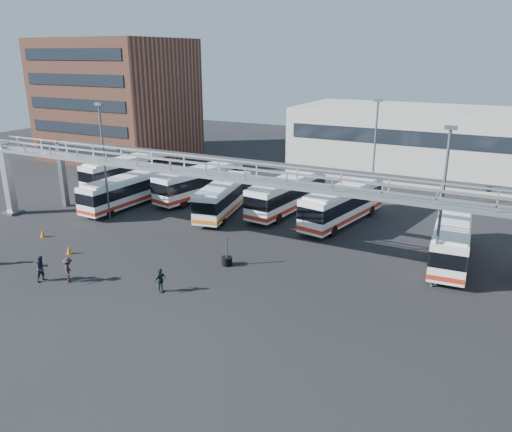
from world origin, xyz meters
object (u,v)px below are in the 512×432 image
at_px(bus_3, 224,196).
at_px(bus_1, 126,190).
at_px(light_pole_back, 375,149).
at_px(pedestrian_d, 160,280).
at_px(light_pole_left, 104,156).
at_px(bus_5, 343,203).
at_px(bus_4, 287,193).
at_px(cone_left, 43,233).
at_px(tire_stack, 227,260).
at_px(light_pole_mid, 442,200).
at_px(pedestrian_c, 69,270).
at_px(bus_0, 126,171).
at_px(bus_2, 200,182).
at_px(cone_right, 69,250).
at_px(pedestrian_b, 42,268).
at_px(bus_7, 452,239).

bearing_deg(bus_3, bus_1, -175.84).
height_order(light_pole_back, pedestrian_d, light_pole_back).
height_order(light_pole_left, bus_5, light_pole_left).
xyz_separation_m(bus_4, cone_left, (-14.84, -15.19, -1.49)).
distance_m(bus_1, bus_5, 20.54).
bearing_deg(cone_left, tire_stack, 7.10).
bearing_deg(bus_1, light_pole_mid, -5.73).
xyz_separation_m(light_pole_back, pedestrian_c, (-13.08, -25.12, -4.89)).
height_order(bus_0, bus_5, same).
distance_m(bus_1, pedestrian_c, 16.53).
bearing_deg(pedestrian_c, bus_1, -15.67).
height_order(bus_2, cone_left, bus_2).
xyz_separation_m(light_pole_back, bus_4, (-6.61, -4.91, -3.93)).
distance_m(light_pole_back, pedestrian_d, 25.03).
bearing_deg(light_pole_left, bus_3, 35.32).
relative_size(bus_3, cone_right, 16.19).
bearing_deg(pedestrian_b, cone_right, 37.18).
height_order(bus_2, bus_5, bus_5).
bearing_deg(bus_3, pedestrian_b, -111.20).
relative_size(light_pole_mid, bus_4, 0.93).
bearing_deg(light_pole_left, light_pole_back, 34.99).
bearing_deg(bus_4, bus_5, -0.99).
height_order(bus_4, pedestrian_d, bus_4).
distance_m(bus_4, bus_7, 15.97).
relative_size(bus_7, cone_left, 16.34).
bearing_deg(light_pole_back, pedestrian_c, -117.50).
xyz_separation_m(bus_2, pedestrian_d, (9.36, -18.66, -1.00)).
distance_m(light_pole_back, bus_4, 9.12).
distance_m(cone_right, tire_stack, 11.98).
bearing_deg(bus_5, pedestrian_b, -113.23).
relative_size(light_pole_back, pedestrian_c, 6.08).
relative_size(pedestrian_b, pedestrian_c, 1.05).
bearing_deg(light_pole_mid, bus_7, 84.75).
bearing_deg(bus_5, pedestrian_d, -97.26).
distance_m(bus_3, bus_7, 20.14).
bearing_deg(pedestrian_d, cone_left, 83.74).
distance_m(bus_2, bus_7, 25.28).
relative_size(bus_7, pedestrian_c, 6.10).
bearing_deg(pedestrian_c, light_pole_mid, -108.52).
xyz_separation_m(light_pole_left, light_pole_back, (20.00, 14.00, 0.00)).
relative_size(pedestrian_b, pedestrian_d, 1.13).
xyz_separation_m(bus_2, bus_3, (4.69, -3.14, -0.11)).
distance_m(light_pole_mid, pedestrian_d, 17.88).
height_order(light_pole_back, bus_4, light_pole_back).
bearing_deg(tire_stack, bus_2, 129.58).
bearing_deg(bus_3, cone_right, -122.06).
height_order(bus_1, bus_5, bus_5).
bearing_deg(light_pole_back, pedestrian_d, -106.36).
distance_m(bus_7, tire_stack, 15.91).
height_order(bus_1, pedestrian_c, bus_1).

